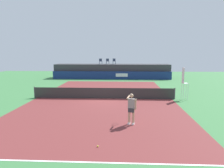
% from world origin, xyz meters
% --- Properties ---
extents(ground_plane, '(48.00, 48.00, 0.00)m').
position_xyz_m(ground_plane, '(0.00, 3.00, 0.00)').
color(ground_plane, '#3D7A42').
extents(court_inner, '(12.00, 22.00, 0.00)m').
position_xyz_m(court_inner, '(0.00, 0.00, 0.00)').
color(court_inner, maroon).
rests_on(court_inner, ground).
extents(line_near_baseline, '(12.00, 0.10, 0.00)m').
position_xyz_m(line_near_baseline, '(0.00, -10.95, 0.01)').
color(line_near_baseline, white).
rests_on(line_near_baseline, court_inner).
extents(sponsor_wall, '(18.00, 0.22, 1.20)m').
position_xyz_m(sponsor_wall, '(0.01, 13.50, 0.60)').
color(sponsor_wall, navy).
rests_on(sponsor_wall, ground).
extents(spectator_platform, '(18.00, 2.80, 2.20)m').
position_xyz_m(spectator_platform, '(0.00, 15.30, 1.10)').
color(spectator_platform, '#38383D').
rests_on(spectator_platform, ground).
extents(spectator_chair_far_left, '(0.45, 0.45, 0.89)m').
position_xyz_m(spectator_chair_far_left, '(-1.79, 14.94, 2.69)').
color(spectator_chair_far_left, '#2D3D56').
rests_on(spectator_chair_far_left, spectator_platform).
extents(spectator_chair_left, '(0.44, 0.44, 0.89)m').
position_xyz_m(spectator_chair_left, '(-0.71, 15.10, 2.69)').
color(spectator_chair_left, '#2D3D56').
rests_on(spectator_chair_left, spectator_platform).
extents(spectator_chair_center, '(0.47, 0.47, 0.89)m').
position_xyz_m(spectator_chair_center, '(0.32, 15.31, 2.69)').
color(spectator_chair_center, '#2D3D56').
rests_on(spectator_chair_center, spectator_platform).
extents(umpire_chair, '(0.50, 0.50, 2.76)m').
position_xyz_m(umpire_chair, '(6.93, -0.02, 1.59)').
color(umpire_chair, white).
rests_on(umpire_chair, ground).
extents(tennis_net, '(12.40, 0.02, 0.95)m').
position_xyz_m(tennis_net, '(0.00, 0.00, 0.47)').
color(tennis_net, '#2D2D2D').
rests_on(tennis_net, ground).
extents(net_post_near, '(0.10, 0.10, 1.00)m').
position_xyz_m(net_post_near, '(-6.20, 0.00, 0.50)').
color(net_post_near, '#4C4C51').
rests_on(net_post_near, ground).
extents(net_post_far, '(0.10, 0.10, 1.00)m').
position_xyz_m(net_post_far, '(6.20, 0.00, 0.50)').
color(net_post_far, '#4C4C51').
rests_on(net_post_far, ground).
extents(tennis_player, '(0.56, 1.23, 1.77)m').
position_xyz_m(tennis_player, '(2.19, -6.64, 0.96)').
color(tennis_player, white).
rests_on(tennis_player, court_inner).
extents(tennis_ball, '(0.07, 0.07, 0.07)m').
position_xyz_m(tennis_ball, '(0.63, -9.66, 0.04)').
color(tennis_ball, '#D8EA33').
rests_on(tennis_ball, court_inner).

